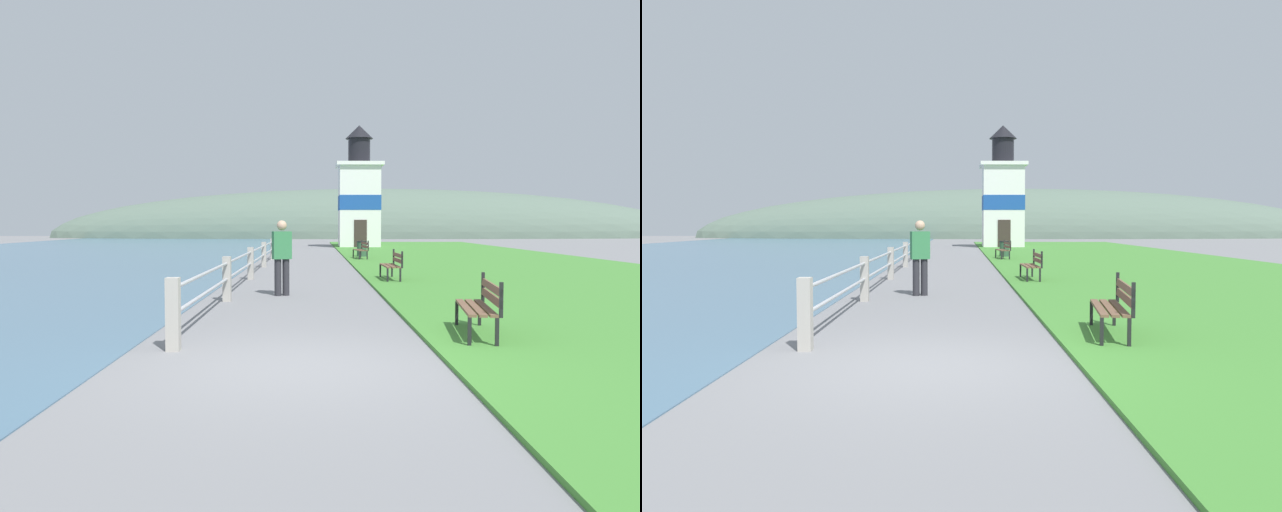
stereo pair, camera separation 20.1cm
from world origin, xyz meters
The scene contains 10 objects.
ground_plane centered at (0.00, 0.00, 0.00)m, with size 160.00×160.00×0.00m, color slate.
grass_verge centered at (7.83, 19.71, 0.03)m, with size 12.00×59.14×0.06m.
seawall_railing centered at (-1.73, 17.26, 0.59)m, with size 0.18×32.69×1.01m.
park_bench_near centered at (2.73, 1.86, 0.54)m, with size 0.70×1.84×0.94m.
park_bench_midway centered at (2.62, 11.23, 0.54)m, with size 0.50×1.70×0.94m.
park_bench_far centered at (2.58, 22.32, 0.54)m, with size 0.66×1.65×0.94m.
lighthouse centered at (3.63, 38.07, 3.66)m, with size 3.35×3.35×8.85m.
person_strolling centered at (-0.55, 7.52, 0.98)m, with size 0.49×0.36×1.81m.
trash_bin centered at (2.73, 24.29, 0.42)m, with size 0.54×0.54×0.84m.
distant_hillside centered at (8.00, 69.43, 0.00)m, with size 80.00×16.00×12.00m.
Camera 1 is at (0.16, -7.47, 1.74)m, focal length 35.00 mm.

